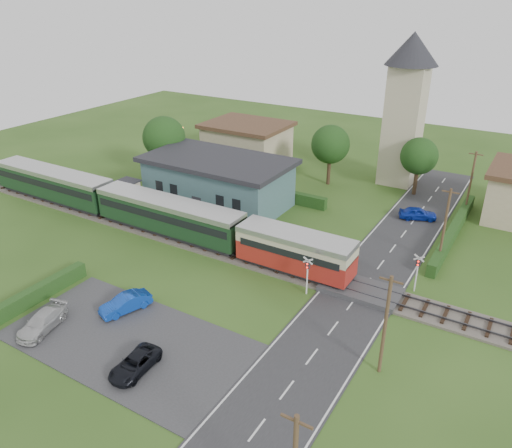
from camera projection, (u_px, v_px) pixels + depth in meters
The scene contains 30 objects.
ground at pixel (241, 270), 42.76m from camera, with size 120.00×120.00×0.00m, color #2D4C19.
railway_track at pixel (253, 259), 44.26m from camera, with size 76.00×3.20×0.49m.
road at pixel (351, 304), 38.09m from camera, with size 6.00×70.00×0.05m, color #28282B.
car_park at pixel (128, 341), 34.17m from camera, with size 17.00×9.00×0.08m, color #333335.
crossing_deck at pixel (361, 290), 39.55m from camera, with size 6.20×3.40×0.45m, color #333335.
platform at pixel (187, 220), 51.35m from camera, with size 30.00×3.00×0.45m, color gray.
equipment_hut at pixel (128, 192), 54.43m from camera, with size 2.30×2.30×2.55m.
station_building at pixel (218, 181), 54.77m from camera, with size 16.00×9.00×5.30m.
train at pixel (144, 208), 49.28m from camera, with size 43.20×2.90×3.40m.
church_tower at pixel (407, 99), 57.69m from camera, with size 6.00×6.00×17.60m.
house_west at pixel (247, 143), 67.89m from camera, with size 10.80×8.80×5.50m.
hedge_carpark at pixel (37, 294), 38.35m from camera, with size 0.80×9.00×1.20m, color #193814.
hedge_roadside at pixel (453, 231), 48.26m from camera, with size 0.80×18.00×1.20m, color #193814.
hedge_station at pixel (240, 186), 59.13m from camera, with size 22.00×0.80×1.30m, color #193814.
tree_a at pixel (164, 138), 60.61m from camera, with size 5.20×5.20×8.00m.
tree_b at pixel (330, 144), 59.33m from camera, with size 4.60×4.60×7.34m.
tree_c at pixel (419, 156), 56.37m from camera, with size 4.20×4.20×6.78m.
utility_pole_b at pixel (385, 324), 29.94m from camera, with size 1.40×0.22×7.00m.
utility_pole_c at pixel (445, 226), 42.32m from camera, with size 1.40×0.22×7.00m.
utility_pole_d at pixel (470, 183), 51.60m from camera, with size 1.40×0.22×7.00m.
crossing_signal_near at pixel (307, 270), 38.54m from camera, with size 0.84×0.28×3.28m.
crossing_signal_far at pixel (418, 268), 38.90m from camera, with size 0.84×0.28×3.28m.
streetlamp_west at pixel (183, 142), 67.18m from camera, with size 0.30×0.30×5.15m.
streetlamp_east at pixel (495, 177), 54.88m from camera, with size 0.30×0.30×5.15m.
car_on_road at pixel (418, 213), 51.79m from camera, with size 1.52×3.78×1.29m, color #102AA4.
car_park_blue at pixel (126, 303), 37.02m from camera, with size 1.35×3.87×1.27m, color #0F3CAA.
car_park_silver at pixel (42, 322), 34.99m from camera, with size 1.71×4.21×1.22m, color #B6B6B6.
car_park_dark at pixel (135, 364), 31.22m from camera, with size 1.75×3.80×1.06m, color black.
pedestrian_near at pixel (238, 228), 47.05m from camera, with size 0.70×0.46×1.91m, color gray.
pedestrian_far at pixel (123, 199), 54.07m from camera, with size 0.72×0.56×1.48m, color gray.
Camera 1 is at (20.17, -30.95, 21.94)m, focal length 35.00 mm.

